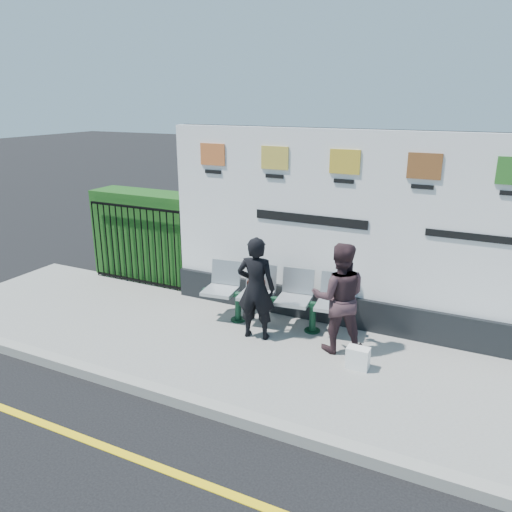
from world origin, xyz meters
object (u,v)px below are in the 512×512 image
at_px(billboard, 416,253).
at_px(woman_left, 256,288).
at_px(bench, 274,311).
at_px(woman_right, 339,298).

height_order(billboard, woman_left, billboard).
xyz_separation_m(bench, woman_right, (1.11, -0.31, 0.54)).
height_order(woman_left, woman_right, woman_right).
distance_m(woman_left, woman_right, 1.21).
distance_m(billboard, woman_left, 2.36).
bearing_deg(woman_right, billboard, -154.58).
bearing_deg(bench, billboard, 9.29).
xyz_separation_m(woman_left, woman_right, (1.20, 0.15, 0.01)).
distance_m(billboard, woman_right, 1.33).
bearing_deg(woman_right, woman_left, -13.62).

